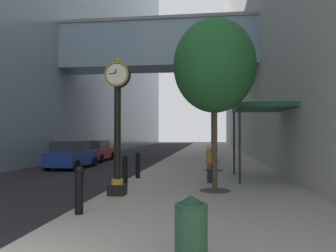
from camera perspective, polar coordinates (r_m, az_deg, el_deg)
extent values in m
plane|color=black|center=(31.50, 0.54, -5.28)|extent=(110.00, 110.00, 0.00)
cube|color=#9E998E|center=(34.27, 7.10, -4.84)|extent=(7.16, 80.00, 0.14)
cube|color=#849EB2|center=(26.88, -1.65, 13.28)|extent=(15.63, 3.20, 3.41)
cube|color=gray|center=(27.40, -1.65, 16.98)|extent=(15.63, 3.40, 0.24)
cube|color=black|center=(11.32, -8.69, -10.72)|extent=(0.55, 0.55, 0.35)
cylinder|color=gold|center=(11.28, -8.68, -9.39)|extent=(0.39, 0.38, 0.18)
cylinder|color=black|center=(11.17, -8.65, -1.19)|extent=(0.22, 0.22, 3.04)
cylinder|color=black|center=(11.34, -8.62, 8.65)|extent=(0.84, 0.28, 0.84)
torus|color=gold|center=(11.19, -8.84, 8.79)|extent=(0.82, 0.05, 0.82)
cylinder|color=silver|center=(11.20, -8.83, 8.78)|extent=(0.69, 0.01, 0.69)
cylinder|color=silver|center=(11.48, -8.41, 8.53)|extent=(0.69, 0.01, 0.69)
sphere|color=gold|center=(11.43, -8.61, 11.08)|extent=(0.16, 0.16, 0.16)
cube|color=black|center=(11.21, -9.00, 9.17)|extent=(0.09, 0.01, 0.17)
cube|color=black|center=(11.23, -9.48, 8.86)|extent=(0.26, 0.01, 0.07)
cylinder|color=black|center=(8.84, -14.98, -11.11)|extent=(0.21, 0.21, 1.03)
sphere|color=black|center=(8.76, -14.95, -7.42)|extent=(0.22, 0.22, 0.22)
cylinder|color=black|center=(13.14, -7.36, -7.92)|extent=(0.21, 0.21, 1.03)
sphere|color=black|center=(13.09, -7.35, -5.43)|extent=(0.22, 0.22, 0.22)
cylinder|color=black|center=(15.35, -5.20, -6.98)|extent=(0.21, 0.21, 1.03)
sphere|color=black|center=(15.30, -5.19, -4.84)|extent=(0.22, 0.22, 0.22)
cylinder|color=#333335|center=(12.12, 8.04, -10.88)|extent=(1.10, 1.10, 0.02)
cylinder|color=#4C3D2D|center=(11.96, 8.02, -2.96)|extent=(0.18, 0.18, 3.36)
ellipsoid|color=#23602D|center=(12.20, 7.97, 10.21)|extent=(2.94, 2.94, 3.38)
cylinder|color=#333335|center=(18.61, 7.76, -7.54)|extent=(1.10, 1.10, 0.02)
cylinder|color=#4C3D2D|center=(18.50, 7.74, -1.57)|extent=(0.18, 0.18, 3.89)
ellipsoid|color=#23602D|center=(18.71, 7.71, 7.15)|extent=(2.38, 2.38, 2.73)
cylinder|color=#333335|center=(25.13, 7.62, -5.93)|extent=(1.10, 1.10, 0.02)
cylinder|color=#4C3D2D|center=(25.05, 7.60, -0.82)|extent=(0.18, 0.18, 4.49)
ellipsoid|color=#387F3D|center=(25.30, 7.58, 6.71)|extent=(2.85, 2.85, 3.28)
cylinder|color=#234C33|center=(5.49, 3.97, -17.86)|extent=(0.52, 0.52, 0.92)
cone|color=#183523|center=(5.36, 3.96, -12.63)|extent=(0.53, 0.53, 0.16)
cylinder|color=#23232D|center=(13.99, 7.23, -8.09)|extent=(0.30, 0.30, 0.75)
cylinder|color=#B77A33|center=(13.92, 7.22, -5.32)|extent=(0.39, 0.39, 0.61)
sphere|color=beige|center=(13.90, 7.22, -3.60)|extent=(0.23, 0.23, 0.23)
cube|color=brown|center=(13.74, 7.07, -6.80)|extent=(0.22, 0.15, 0.24)
cube|color=#235138|center=(15.47, 15.77, 3.07)|extent=(2.40, 3.60, 0.20)
cylinder|color=#333338|center=(13.71, 12.17, -3.07)|extent=(0.10, 0.10, 3.20)
cylinder|color=#333338|center=(16.90, 11.24, -2.75)|extent=(0.10, 0.10, 3.20)
cube|color=#AD191E|center=(27.23, -12.21, -4.57)|extent=(1.99, 4.72, 0.79)
cube|color=#282D38|center=(26.98, -12.36, -3.11)|extent=(1.71, 2.66, 0.65)
cylinder|color=black|center=(29.05, -13.00, -4.95)|extent=(0.24, 0.65, 0.64)
cylinder|color=black|center=(28.51, -9.44, -5.03)|extent=(0.24, 0.65, 0.64)
cylinder|color=black|center=(26.07, -15.26, -5.35)|extent=(0.24, 0.65, 0.64)
cylinder|color=black|center=(25.46, -11.32, -5.47)|extent=(0.24, 0.65, 0.64)
cube|color=navy|center=(21.82, -16.11, -5.30)|extent=(1.99, 4.09, 0.83)
cube|color=#282D38|center=(21.60, -16.33, -3.39)|extent=(1.70, 2.31, 0.68)
cylinder|color=black|center=(23.47, -16.74, -5.79)|extent=(0.24, 0.65, 0.64)
cylinder|color=black|center=(22.73, -12.51, -5.96)|extent=(0.24, 0.65, 0.64)
cylinder|color=black|center=(21.05, -20.01, -6.28)|extent=(0.24, 0.65, 0.64)
cylinder|color=black|center=(20.22, -15.40, -6.52)|extent=(0.24, 0.65, 0.64)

